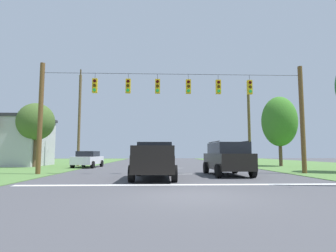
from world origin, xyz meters
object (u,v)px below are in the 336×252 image
overhead_signal_span (174,110)px  distant_car_crossing_white (88,159)px  pickup_truck (155,160)px  suv_black (227,158)px  utility_pole_near_left (79,118)px  utility_pole_mid_right (249,124)px  tree_roadside_far_right (36,122)px  tree_roadside_right (279,122)px  roadside_store (3,141)px

overhead_signal_span → distant_car_crossing_white: overhead_signal_span is taller
pickup_truck → suv_black: (4.43, 1.82, 0.09)m
pickup_truck → utility_pole_near_left: utility_pole_near_left is taller
utility_pole_mid_right → tree_roadside_far_right: 21.75m
distant_car_crossing_white → tree_roadside_right: tree_roadside_right is taller
overhead_signal_span → distant_car_crossing_white: bearing=132.3°
utility_pole_mid_right → tree_roadside_right: size_ratio=1.29×
tree_roadside_right → roadside_store: tree_roadside_right is taller
pickup_truck → distant_car_crossing_white: (-6.31, 11.28, -0.18)m
tree_roadside_far_right → utility_pole_near_left: bearing=28.2°
overhead_signal_span → roadside_store: 20.65m
distant_car_crossing_white → utility_pole_near_left: 5.19m
utility_pole_near_left → roadside_store: bearing=175.9°
utility_pole_near_left → tree_roadside_far_right: 4.13m
utility_pole_mid_right → utility_pole_near_left: utility_pole_near_left is taller
tree_roadside_right → utility_pole_near_left: bearing=176.8°
tree_roadside_far_right → roadside_store: (-4.33, 2.50, -1.77)m
tree_roadside_right → roadside_store: 28.74m
distant_car_crossing_white → pickup_truck: bearing=-60.8°
distant_car_crossing_white → roadside_store: roadside_store is taller
overhead_signal_span → distant_car_crossing_white: (-7.53, 8.27, -3.42)m
overhead_signal_span → roadside_store: overhead_signal_span is taller
overhead_signal_span → utility_pole_mid_right: utility_pole_mid_right is taller
suv_black → roadside_store: bearing=148.1°
utility_pole_mid_right → tree_roadside_far_right: size_ratio=1.50×
pickup_truck → distant_car_crossing_white: 12.92m
overhead_signal_span → suv_black: bearing=-20.4°
utility_pole_mid_right → tree_roadside_right: (2.66, -1.49, 0.12)m
suv_black → utility_pole_mid_right: (5.64, 12.41, 3.40)m
overhead_signal_span → tree_roadside_far_right: size_ratio=2.86×
utility_pole_mid_right → tree_roadside_right: utility_pole_mid_right is taller
roadside_store → distant_car_crossing_white: bearing=-18.4°
overhead_signal_span → pickup_truck: size_ratio=3.23×
overhead_signal_span → utility_pole_near_left: bearing=130.2°
overhead_signal_span → utility_pole_near_left: (-9.18, 10.88, 0.75)m
overhead_signal_span → utility_pole_mid_right: size_ratio=1.90×
pickup_truck → tree_roadside_far_right: bearing=134.0°
tree_roadside_right → distant_car_crossing_white: bearing=-175.6°
overhead_signal_span → suv_black: (3.21, -1.19, -3.15)m
utility_pole_near_left → tree_roadside_right: 20.72m
utility_pole_near_left → tree_roadside_far_right: utility_pole_near_left is taller
distant_car_crossing_white → utility_pole_mid_right: bearing=10.2°
overhead_signal_span → tree_roadside_right: 15.07m
overhead_signal_span → pickup_truck: bearing=-112.1°
distant_car_crossing_white → tree_roadside_right: (19.04, 1.46, 3.78)m
suv_black → utility_pole_near_left: bearing=135.7°
overhead_signal_span → tree_roadside_right: overhead_signal_span is taller
utility_pole_mid_right → roadside_store: bearing=179.5°
distant_car_crossing_white → roadside_store: bearing=161.6°
utility_pole_near_left → roadside_store: (-7.93, 0.57, -2.38)m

